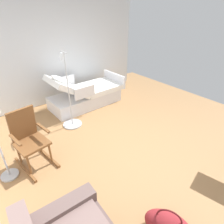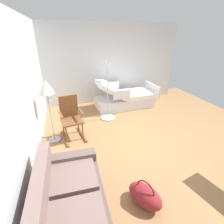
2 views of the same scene
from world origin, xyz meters
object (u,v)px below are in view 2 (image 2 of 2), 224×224
(iv_pole, at_px, (108,111))
(floor_lamp, at_px, (47,91))
(hospital_bed, at_px, (125,98))
(couch, at_px, (70,208))
(duffel_bag, at_px, (145,195))
(rocking_chair, at_px, (71,118))

(iv_pole, bearing_deg, floor_lamp, 116.55)
(hospital_bed, xyz_separation_m, iv_pole, (-0.72, 0.80, -0.06))
(hospital_bed, bearing_deg, iv_pole, 131.86)
(couch, distance_m, iv_pole, 3.19)
(floor_lamp, bearing_deg, duffel_bag, -148.22)
(couch, relative_size, rocking_chair, 1.55)
(rocking_chair, bearing_deg, floor_lamp, 99.75)
(hospital_bed, relative_size, couch, 1.29)
(rocking_chair, xyz_separation_m, iv_pole, (0.69, -1.10, -0.25))
(hospital_bed, bearing_deg, couch, 150.10)
(floor_lamp, bearing_deg, hospital_bed, -57.57)
(rocking_chair, relative_size, duffel_bag, 1.63)
(duffel_bag, bearing_deg, rocking_chair, 21.89)
(rocking_chair, height_order, iv_pole, iv_pole)
(hospital_bed, xyz_separation_m, duffel_bag, (-3.63, 1.01, -0.15))
(duffel_bag, bearing_deg, floor_lamp, 31.78)
(couch, relative_size, iv_pole, 0.96)
(hospital_bed, relative_size, rocking_chair, 2.00)
(couch, xyz_separation_m, iv_pole, (2.91, -1.29, -0.06))
(iv_pole, bearing_deg, rocking_chair, 122.19)
(couch, xyz_separation_m, rocking_chair, (2.22, -0.18, 0.20))
(couch, height_order, rocking_chair, rocking_chair)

